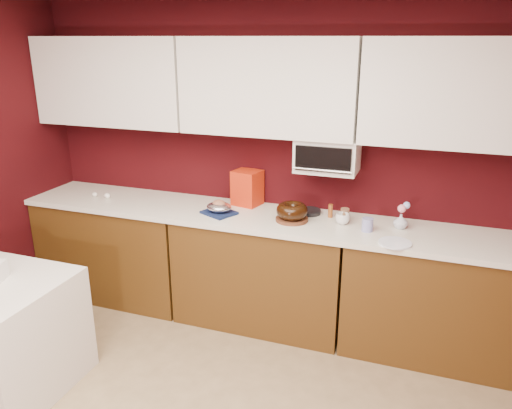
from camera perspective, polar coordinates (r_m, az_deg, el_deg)
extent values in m
cube|color=#33070A|center=(3.99, 2.17, 4.89)|extent=(4.00, 0.02, 2.50)
cube|color=#4D2F0F|center=(4.56, -15.44, -4.88)|extent=(1.31, 0.58, 0.86)
cube|color=#4D2F0F|center=(3.99, 0.67, -7.64)|extent=(1.31, 0.58, 0.86)
cube|color=#4D2F0F|center=(3.82, 20.25, -10.15)|extent=(1.31, 0.58, 0.86)
cube|color=silver|center=(3.81, 0.70, -1.56)|extent=(4.00, 0.62, 0.04)
cube|color=white|center=(4.33, -15.98, 13.36)|extent=(1.31, 0.33, 0.70)
cube|color=white|center=(3.73, 1.50, 13.30)|extent=(1.31, 0.33, 0.70)
cube|color=white|center=(3.55, 22.85, 11.63)|extent=(1.31, 0.33, 0.70)
cube|color=white|center=(3.71, 8.18, 5.66)|extent=(0.45, 0.30, 0.25)
cube|color=black|center=(3.56, 7.65, 5.13)|extent=(0.40, 0.02, 0.18)
cylinder|color=silver|center=(3.56, 7.55, 3.91)|extent=(0.42, 0.02, 0.02)
cylinder|color=#5C301B|center=(3.71, 4.11, -1.70)|extent=(0.28, 0.28, 0.02)
torus|color=black|center=(3.68, 4.14, -0.70)|extent=(0.26, 0.26, 0.09)
cube|color=#121D43|center=(3.85, -4.23, -0.94)|extent=(0.30, 0.28, 0.02)
ellipsoid|color=silver|center=(3.84, -4.25, -0.29)|extent=(0.23, 0.20, 0.07)
ellipsoid|color=#A06449|center=(3.83, -4.26, 0.06)|extent=(0.11, 0.10, 0.07)
cube|color=#AB0B0B|center=(4.02, -1.00, 1.94)|extent=(0.24, 0.23, 0.28)
cylinder|color=black|center=(3.87, 6.12, -0.82)|extent=(0.21, 0.21, 0.03)
imported|color=white|center=(3.68, 9.87, -1.49)|extent=(0.11, 0.11, 0.10)
cylinder|color=#1B2498|center=(3.58, 12.62, -2.27)|extent=(0.10, 0.10, 0.09)
imported|color=silver|center=(3.68, 16.21, -1.74)|extent=(0.10, 0.10, 0.12)
sphere|color=pink|center=(3.66, 16.33, -0.45)|extent=(0.06, 0.06, 0.06)
sphere|color=#9AB8F7|center=(3.67, 16.85, -0.08)|extent=(0.05, 0.05, 0.05)
cylinder|color=white|center=(3.42, 15.61, -4.26)|extent=(0.25, 0.25, 0.01)
cylinder|color=brown|center=(3.80, 8.50, -0.73)|extent=(0.04, 0.04, 0.10)
cylinder|color=brown|center=(3.74, 10.11, -1.15)|extent=(0.07, 0.07, 0.10)
ellipsoid|color=silver|center=(4.47, -17.94, 1.10)|extent=(0.05, 0.04, 0.04)
ellipsoid|color=white|center=(4.40, -16.64, 0.97)|extent=(0.06, 0.06, 0.04)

